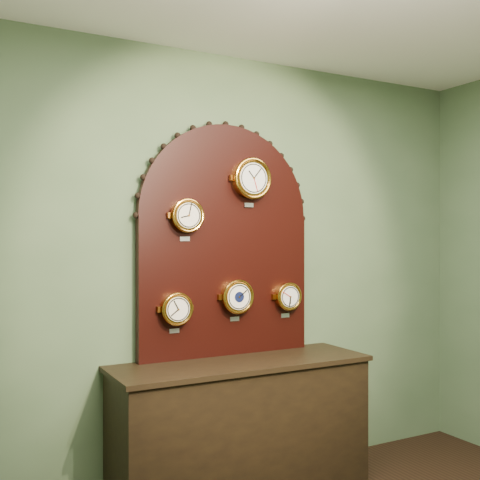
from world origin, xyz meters
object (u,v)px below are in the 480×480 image
display_board (226,233)px  roman_clock (187,216)px  shop_counter (242,430)px  arabic_clock (251,179)px  tide_clock (288,296)px  barometer (237,297)px  hygrometer (176,309)px

display_board → roman_clock: size_ratio=5.78×
display_board → shop_counter: bearing=-90.0°
shop_counter → arabic_clock: (0.16, 0.15, 1.58)m
display_board → roman_clock: (-0.30, -0.07, 0.10)m
shop_counter → tide_clock: tide_clock is taller
shop_counter → barometer: 0.83m
arabic_clock → shop_counter: bearing=-135.7°
display_board → roman_clock: bearing=-167.6°
shop_counter → display_board: display_board is taller
display_board → tide_clock: 0.62m
roman_clock → hygrometer: bearing=179.8°
display_board → barometer: bearing=-53.7°
hygrometer → tide_clock: 0.81m
arabic_clock → tide_clock: size_ratio=1.32×
roman_clock → tide_clock: roman_clock is taller
display_board → hygrometer: 0.60m
hygrometer → barometer: bearing=-0.1°
hygrometer → tide_clock: size_ratio=1.05×
shop_counter → roman_clock: (-0.30, 0.15, 1.33)m
roman_clock → arabic_clock: (0.46, -0.00, 0.25)m
barometer → shop_counter: bearing=-107.7°
hygrometer → barometer: 0.42m
arabic_clock → barometer: 0.78m
barometer → tide_clock: size_ratio=1.13×
display_board → barometer: 0.42m
arabic_clock → tide_clock: 0.84m
tide_clock → hygrometer: bearing=-180.0°
tide_clock → display_board: bearing=171.5°
hygrometer → tide_clock: bearing=0.0°
shop_counter → hygrometer: bearing=157.5°
roman_clock → hygrometer: size_ratio=1.03×
display_board → roman_clock: display_board is taller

